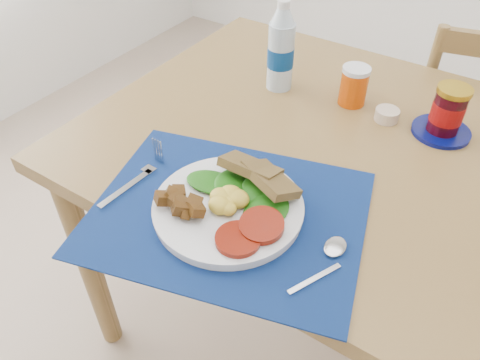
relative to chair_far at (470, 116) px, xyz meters
The scene contains 10 objects.
table 0.65m from the chair_far, 96.21° to the right, with size 1.40×0.90×0.75m.
chair_far is the anchor object (origin of this frame).
placemat 1.03m from the chair_far, 106.27° to the right, with size 0.50×0.39×0.00m, color black.
breakfast_plate 1.04m from the chair_far, 106.51° to the right, with size 0.28×0.28×0.07m.
fork 1.12m from the chair_far, 116.37° to the right, with size 0.03×0.19×0.00m.
spoon 0.99m from the chair_far, 94.56° to the right, with size 0.05×0.15×0.00m.
water_bottle 0.74m from the chair_far, 130.38° to the right, with size 0.07×0.07×0.23m.
juice_glass 0.60m from the chair_far, 116.95° to the right, with size 0.07×0.07×0.09m, color #C64205.
ramekin 0.57m from the chair_far, 105.96° to the right, with size 0.06×0.06×0.03m, color #C7AD92.
jam_on_saucer 0.56m from the chair_far, 92.42° to the right, with size 0.13×0.13×0.12m.
Camera 1 is at (0.14, -0.63, 1.38)m, focal length 35.00 mm.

